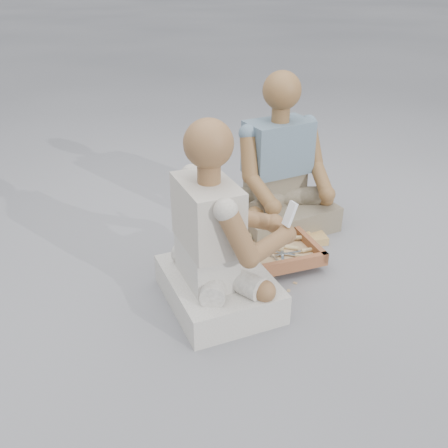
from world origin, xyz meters
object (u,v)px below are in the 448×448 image
object	(u,v)px
carved_panel	(261,230)
companion	(280,179)
tool_tray	(264,251)
craftsman	(217,246)

from	to	relation	value
carved_panel	companion	bearing A→B (deg)	30.87
tool_tray	companion	bearing A→B (deg)	60.40
craftsman	companion	bearing A→B (deg)	132.37
tool_tray	carved_panel	bearing A→B (deg)	74.37
craftsman	companion	distance (m)	0.85
carved_panel	craftsman	size ratio (longest dim) A/B	0.76
tool_tray	companion	size ratio (longest dim) A/B	0.61
companion	tool_tray	bearing A→B (deg)	47.69
carved_panel	tool_tray	xyz separation A→B (m)	(-0.08, -0.30, 0.05)
craftsman	companion	world-z (taller)	companion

